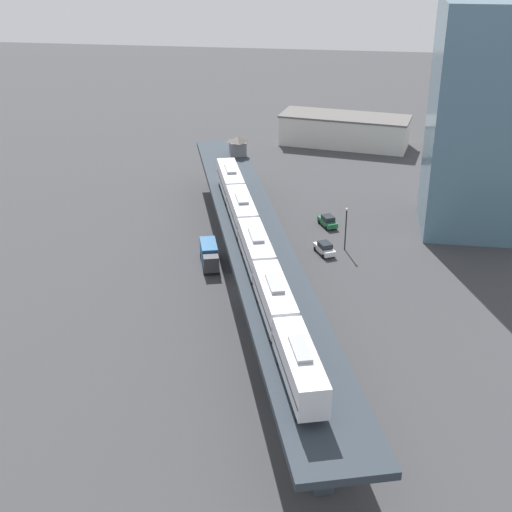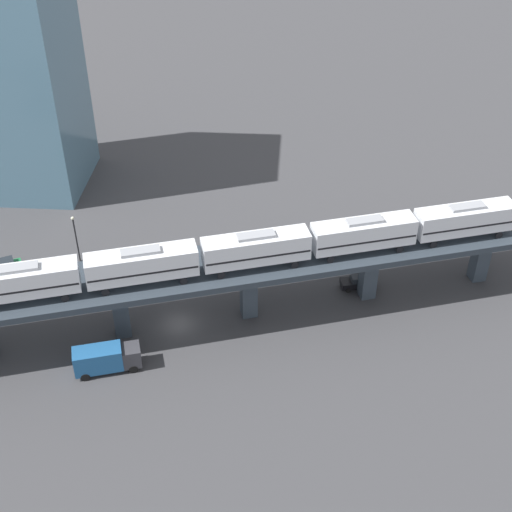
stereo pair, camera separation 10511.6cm
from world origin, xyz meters
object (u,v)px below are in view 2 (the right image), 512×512
Objects in this scene: street_car_black at (358,281)px; street_car_green at (5,267)px; street_car_white at (88,269)px; street_lamp at (76,235)px; subway_train at (256,248)px; office_tower at (14,70)px; delivery_truck at (106,358)px.

street_car_black is 45.49m from street_car_green.
street_car_white is 0.68× the size of street_lamp.
street_car_white is (7.39, 22.16, -9.63)m from subway_train.
subway_train is at bearing -113.37° from street_lamp.
office_tower reaches higher than street_car_white.
street_car_black is 0.67× the size of street_lamp.
delivery_truck is 47.70m from office_tower.
delivery_truck is at bearing -156.95° from street_lamp.
street_car_green is 0.68× the size of street_lamp.
subway_train is at bearing -108.45° from street_car_white.
street_car_white is 10.88m from street_car_green.
subway_train reaches higher than street_lamp.
street_car_black is 0.13× the size of office_tower.
subway_train is 8.71× the size of street_lamp.
street_car_white is 32.11m from office_tower.
delivery_truck is (-16.63, -6.42, 0.82)m from street_car_white.
office_tower is (23.22, 14.16, 17.06)m from street_car_white.
street_lamp is 27.39m from office_tower.
subway_train is 8.01× the size of delivery_truck.
street_car_black is 34.62m from street_car_white.
street_lamp is (10.42, 24.10, -6.47)m from subway_train.
street_car_black is 32.61m from delivery_truck.
street_car_white is at bearing 71.55° from subway_train.
street_lamp is at bearing -148.81° from office_tower.
office_tower is (23.49, 48.78, 17.06)m from street_car_black.
street_car_green is at bearing 77.56° from subway_train.
street_car_green is at bearing 89.79° from street_car_black.
street_car_green is at bearing -171.97° from office_tower.
street_car_white is 17.84m from delivery_truck.
subway_train is 12.96× the size of street_car_black.
street_car_green is 9.98m from street_lamp.
street_car_green is 0.63× the size of delivery_truck.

